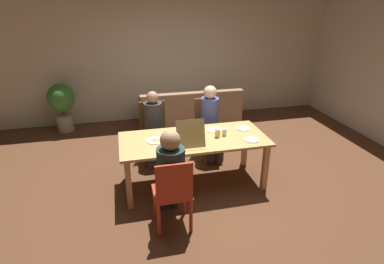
% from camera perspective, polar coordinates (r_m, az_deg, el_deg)
% --- Properties ---
extents(ground_plane, '(20.00, 20.00, 0.00)m').
position_cam_1_polar(ground_plane, '(4.65, 0.29, -9.36)').
color(ground_plane, '#57331F').
extents(back_wall, '(7.50, 0.12, 2.61)m').
position_cam_1_polar(back_wall, '(6.89, -5.56, 13.20)').
color(back_wall, beige).
rests_on(back_wall, ground).
extents(side_wall_right, '(0.12, 4.97, 2.61)m').
position_cam_1_polar(side_wall_right, '(6.72, 31.61, 9.64)').
color(side_wall_right, beige).
rests_on(side_wall_right, ground).
extents(dining_table, '(2.02, 0.90, 0.73)m').
position_cam_1_polar(dining_table, '(4.33, 0.30, -2.17)').
color(dining_table, tan).
rests_on(dining_table, ground).
extents(chair_0, '(0.45, 0.42, 0.97)m').
position_cam_1_polar(chair_0, '(5.14, -7.05, 0.44)').
color(chair_0, '#51411D').
rests_on(chair_0, ground).
extents(person_0, '(0.29, 0.46, 1.19)m').
position_cam_1_polar(person_0, '(4.94, -6.95, 1.63)').
color(person_0, '#2C3D42').
rests_on(person_0, ground).
extents(chair_1, '(0.42, 0.46, 0.97)m').
position_cam_1_polar(chair_1, '(5.26, 2.89, 1.03)').
color(chair_1, brown).
rests_on(chair_1, ground).
extents(person_1, '(0.29, 0.49, 1.24)m').
position_cam_1_polar(person_1, '(5.05, 3.42, 2.58)').
color(person_1, '#352F41').
rests_on(person_1, ground).
extents(chair_2, '(0.43, 0.42, 0.93)m').
position_cam_1_polar(chair_2, '(3.55, -3.48, -11.04)').
color(chair_2, '#AA321D').
rests_on(chair_2, ground).
extents(person_2, '(0.32, 0.53, 1.23)m').
position_cam_1_polar(person_2, '(3.56, -3.98, -6.88)').
color(person_2, '#302B3A').
rests_on(person_2, ground).
extents(pizza_box_0, '(0.37, 0.47, 0.38)m').
position_cam_1_polar(pizza_box_0, '(4.15, -0.81, -1.25)').
color(pizza_box_0, tan).
rests_on(pizza_box_0, dining_table).
extents(plate_0, '(0.25, 0.25, 0.03)m').
position_cam_1_polar(plate_0, '(4.24, -6.65, -1.51)').
color(plate_0, white).
rests_on(plate_0, dining_table).
extents(plate_1, '(0.22, 0.22, 0.01)m').
position_cam_1_polar(plate_1, '(4.55, 4.10, 0.37)').
color(plate_1, white).
rests_on(plate_1, dining_table).
extents(plate_2, '(0.20, 0.20, 0.01)m').
position_cam_1_polar(plate_2, '(4.31, 10.80, -1.40)').
color(plate_2, white).
rests_on(plate_2, dining_table).
extents(plate_3, '(0.21, 0.21, 0.01)m').
position_cam_1_polar(plate_3, '(4.66, 9.27, 0.67)').
color(plate_3, white).
rests_on(plate_3, dining_table).
extents(drinking_glass_0, '(0.07, 0.07, 0.11)m').
position_cam_1_polar(drinking_glass_0, '(4.32, 4.69, -0.22)').
color(drinking_glass_0, '#E7C467').
rests_on(drinking_glass_0, dining_table).
extents(drinking_glass_1, '(0.07, 0.07, 0.10)m').
position_cam_1_polar(drinking_glass_1, '(4.38, 5.93, -0.03)').
color(drinking_glass_1, silver).
rests_on(drinking_glass_1, dining_table).
extents(couch, '(2.04, 0.78, 0.82)m').
position_cam_1_polar(couch, '(6.48, -0.39, 3.32)').
color(couch, '#906D51').
rests_on(couch, ground).
extents(potted_plant, '(0.50, 0.50, 0.98)m').
position_cam_1_polar(potted_plant, '(6.70, -22.71, 4.93)').
color(potted_plant, gray).
rests_on(potted_plant, ground).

